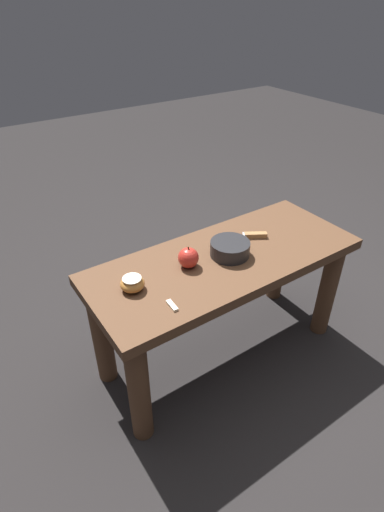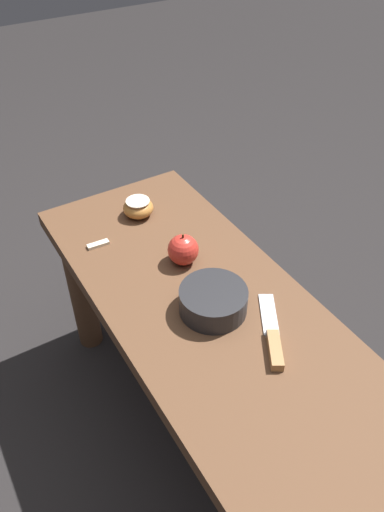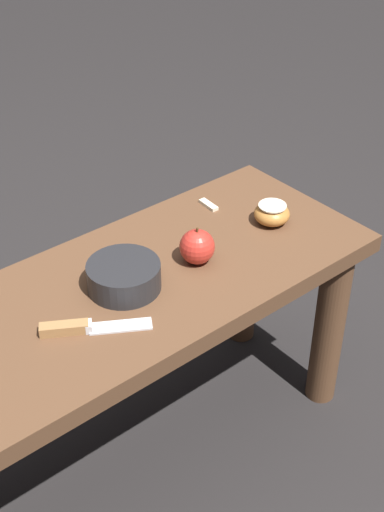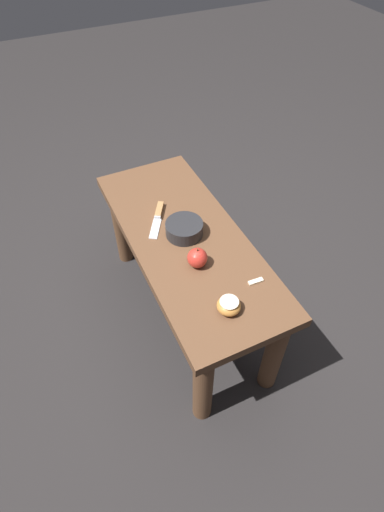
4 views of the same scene
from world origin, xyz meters
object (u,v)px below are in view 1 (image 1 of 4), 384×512
knife (248,236)px  apple_whole (188,258)px  apple_cut (132,284)px  wooden_bench (224,280)px  bowl (230,249)px

knife → apple_whole: size_ratio=2.28×
knife → apple_cut: size_ratio=2.35×
wooden_bench → apple_cut: 0.39m
bowl → wooden_bench: bearing=-7.8°
bowl → knife: bearing=-157.7°
apple_whole → wooden_bench: bearing=170.5°
knife → bowl: (0.14, 0.06, 0.02)m
wooden_bench → bowl: 0.14m
knife → bowl: bowl is taller
apple_cut → bowl: (-0.39, 0.02, 0.00)m
wooden_bench → knife: size_ratio=5.50×
wooden_bench → apple_cut: bearing=-2.8°
wooden_bench → knife: bearing=-161.1°
knife → wooden_bench: bearing=50.3°
apple_whole → apple_cut: (0.22, 0.01, -0.01)m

